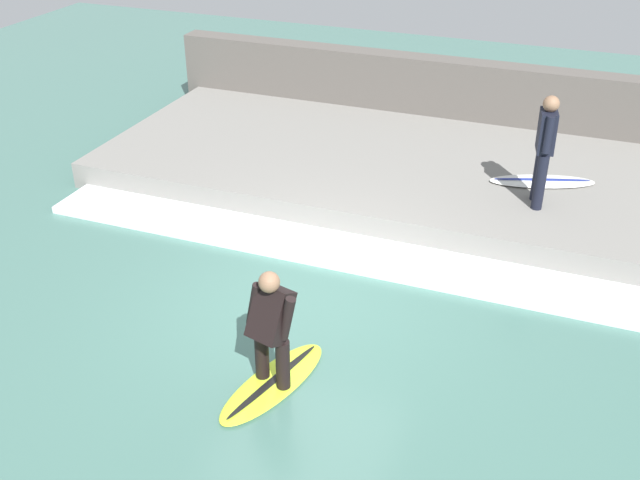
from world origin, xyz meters
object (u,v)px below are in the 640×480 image
Objects in this scene: surfer_riding at (271,323)px; surfboard_waiting_near at (542,181)px; surfboard_riding at (273,383)px; surfer_waiting_near at (545,145)px.

surfer_riding is 0.82× the size of surfboard_waiting_near.
surfboard_riding is 1.02× the size of surfboard_waiting_near.
surfboard_waiting_near is at bearing -0.49° from surfer_waiting_near.
surfer_waiting_near is 1.22m from surfboard_waiting_near.
surfboard_waiting_near reaches higher than surfboard_riding.
surfer_waiting_near reaches higher than surfboard_riding.
surfer_waiting_near is (4.75, -2.26, 1.38)m from surfboard_riding.
surfboard_waiting_near is at bearing -22.22° from surfer_riding.
surfer_riding reaches higher than surfboard_waiting_near.
surfer_riding is (0.00, 0.00, 0.82)m from surfboard_riding.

